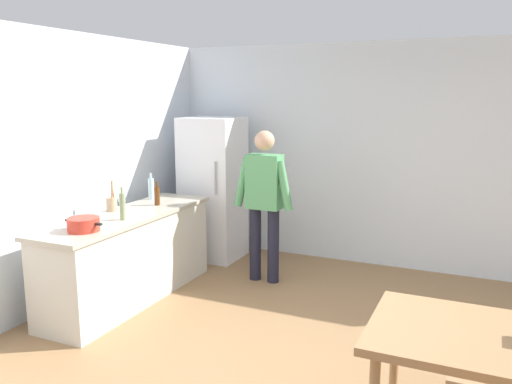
% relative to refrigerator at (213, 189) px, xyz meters
% --- Properties ---
extents(ground_plane, '(14.00, 14.00, 0.00)m').
position_rel_refrigerator_xyz_m(ground_plane, '(1.90, -2.40, -0.90)').
color(ground_plane, '#936D47').
extents(wall_back, '(6.40, 0.12, 2.70)m').
position_rel_refrigerator_xyz_m(wall_back, '(1.90, 0.60, 0.45)').
color(wall_back, silver).
rests_on(wall_back, ground_plane).
extents(wall_left, '(0.12, 5.60, 2.70)m').
position_rel_refrigerator_xyz_m(wall_left, '(-0.70, -2.20, 0.45)').
color(wall_left, silver).
rests_on(wall_left, ground_plane).
extents(kitchen_counter, '(0.64, 2.20, 0.90)m').
position_rel_refrigerator_xyz_m(kitchen_counter, '(-0.10, -1.60, -0.45)').
color(kitchen_counter, beige).
rests_on(kitchen_counter, ground_plane).
extents(refrigerator, '(0.70, 0.67, 1.80)m').
position_rel_refrigerator_xyz_m(refrigerator, '(0.00, 0.00, 0.00)').
color(refrigerator, white).
rests_on(refrigerator, ground_plane).
extents(person, '(0.70, 0.22, 1.70)m').
position_rel_refrigerator_xyz_m(person, '(0.95, -0.55, 0.08)').
color(person, '#1E1E2D').
rests_on(person, ground_plane).
extents(dining_table, '(1.40, 0.90, 0.75)m').
position_rel_refrigerator_xyz_m(dining_table, '(3.30, -2.70, -0.23)').
color(dining_table, '#9E754C').
rests_on(dining_table, ground_plane).
extents(cooking_pot, '(0.40, 0.28, 0.12)m').
position_rel_refrigerator_xyz_m(cooking_pot, '(-0.03, -2.30, 0.06)').
color(cooking_pot, red).
rests_on(cooking_pot, kitchen_counter).
extents(utensil_jar, '(0.11, 0.11, 0.32)m').
position_rel_refrigerator_xyz_m(utensil_jar, '(-0.33, -1.56, 0.08)').
color(utensil_jar, tan).
rests_on(utensil_jar, kitchen_counter).
extents(bottle_water_clear, '(0.07, 0.07, 0.30)m').
position_rel_refrigerator_xyz_m(bottle_water_clear, '(-0.32, -0.88, 0.13)').
color(bottle_water_clear, silver).
rests_on(bottle_water_clear, kitchen_counter).
extents(bottle_vinegar_tall, '(0.06, 0.06, 0.32)m').
position_rel_refrigerator_xyz_m(bottle_vinegar_tall, '(0.02, -1.82, 0.14)').
color(bottle_vinegar_tall, gray).
rests_on(bottle_vinegar_tall, kitchen_counter).
extents(bottle_beer_brown, '(0.06, 0.06, 0.26)m').
position_rel_refrigerator_xyz_m(bottle_beer_brown, '(-0.07, -1.12, 0.11)').
color(bottle_beer_brown, '#5B3314').
rests_on(bottle_beer_brown, kitchen_counter).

